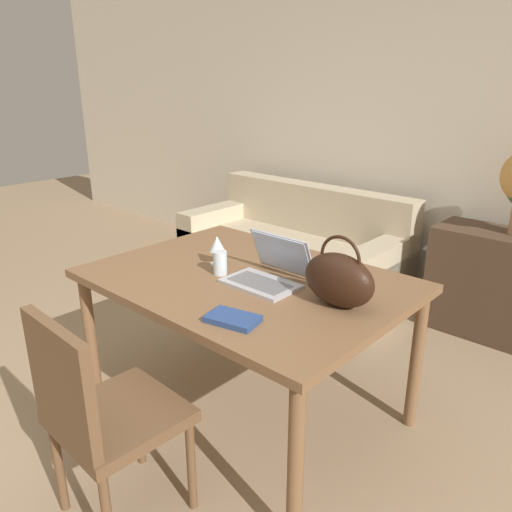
{
  "coord_description": "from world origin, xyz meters",
  "views": [
    {
      "loc": [
        1.51,
        -0.87,
        1.66
      ],
      "look_at": [
        0.05,
        0.74,
        0.88
      ],
      "focal_mm": 35.0,
      "sensor_mm": 36.0,
      "label": 1
    }
  ],
  "objects_px": {
    "laptop": "(271,269)",
    "drinking_glass": "(220,263)",
    "couch": "(292,253)",
    "wine_glass": "(217,245)",
    "chair": "(100,411)",
    "handbag": "(339,279)"
  },
  "relations": [
    {
      "from": "couch",
      "to": "drinking_glass",
      "type": "relative_size",
      "value": 16.13
    },
    {
      "from": "laptop",
      "to": "wine_glass",
      "type": "bearing_deg",
      "value": -178.1
    },
    {
      "from": "laptop",
      "to": "drinking_glass",
      "type": "relative_size",
      "value": 2.96
    },
    {
      "from": "laptop",
      "to": "couch",
      "type": "bearing_deg",
      "value": 124.56
    },
    {
      "from": "chair",
      "to": "wine_glass",
      "type": "height_order",
      "value": "wine_glass"
    },
    {
      "from": "laptop",
      "to": "handbag",
      "type": "height_order",
      "value": "handbag"
    },
    {
      "from": "chair",
      "to": "wine_glass",
      "type": "distance_m",
      "value": 1.0
    },
    {
      "from": "chair",
      "to": "laptop",
      "type": "bearing_deg",
      "value": 88.81
    },
    {
      "from": "wine_glass",
      "to": "laptop",
      "type": "bearing_deg",
      "value": 1.9
    },
    {
      "from": "chair",
      "to": "couch",
      "type": "height_order",
      "value": "chair"
    },
    {
      "from": "laptop",
      "to": "wine_glass",
      "type": "relative_size",
      "value": 2.29
    },
    {
      "from": "drinking_glass",
      "to": "couch",
      "type": "bearing_deg",
      "value": 116.3
    },
    {
      "from": "drinking_glass",
      "to": "laptop",
      "type": "bearing_deg",
      "value": 21.9
    },
    {
      "from": "laptop",
      "to": "drinking_glass",
      "type": "distance_m",
      "value": 0.26
    },
    {
      "from": "drinking_glass",
      "to": "handbag",
      "type": "xyz_separation_m",
      "value": [
        0.62,
        0.08,
        0.06
      ]
    },
    {
      "from": "chair",
      "to": "couch",
      "type": "bearing_deg",
      "value": 114.08
    },
    {
      "from": "wine_glass",
      "to": "couch",
      "type": "bearing_deg",
      "value": 114.26
    },
    {
      "from": "couch",
      "to": "laptop",
      "type": "relative_size",
      "value": 5.45
    },
    {
      "from": "handbag",
      "to": "chair",
      "type": "bearing_deg",
      "value": -115.81
    },
    {
      "from": "laptop",
      "to": "wine_glass",
      "type": "xyz_separation_m",
      "value": [
        -0.35,
        -0.01,
        0.04
      ]
    },
    {
      "from": "wine_glass",
      "to": "handbag",
      "type": "height_order",
      "value": "handbag"
    },
    {
      "from": "couch",
      "to": "wine_glass",
      "type": "distance_m",
      "value": 1.73
    }
  ]
}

